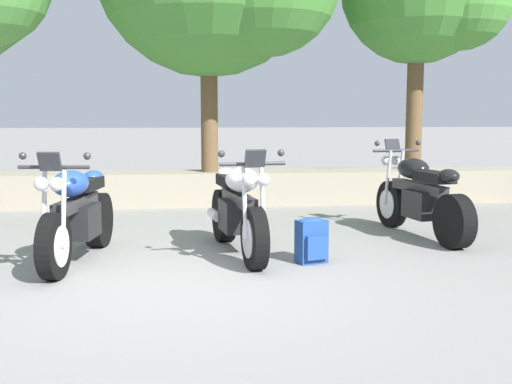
{
  "coord_description": "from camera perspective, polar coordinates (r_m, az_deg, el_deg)",
  "views": [
    {
      "loc": [
        0.02,
        -5.71,
        1.52
      ],
      "look_at": [
        0.82,
        1.2,
        0.65
      ],
      "focal_mm": 44.37,
      "sensor_mm": 36.0,
      "label": 1
    }
  ],
  "objects": [
    {
      "name": "rider_backpack",
      "position": [
        6.47,
        5.05,
        -4.28
      ],
      "size": [
        0.34,
        0.32,
        0.47
      ],
      "color": "navy",
      "rests_on": "ground"
    },
    {
      "name": "motorcycle_white_centre",
      "position": [
        6.8,
        -1.63,
        -1.63
      ],
      "size": [
        0.73,
        2.06,
        1.18
      ],
      "color": "black",
      "rests_on": "ground"
    },
    {
      "name": "motorcycle_blue_near_left",
      "position": [
        6.71,
        -15.84,
        -2.02
      ],
      "size": [
        0.67,
        2.06,
        1.18
      ],
      "color": "black",
      "rests_on": "ground"
    },
    {
      "name": "motorcycle_black_far_right",
      "position": [
        8.05,
        14.55,
        -0.48
      ],
      "size": [
        0.77,
        2.06,
        1.18
      ],
      "color": "black",
      "rests_on": "ground"
    },
    {
      "name": "ground_plane",
      "position": [
        5.91,
        -6.66,
        -7.83
      ],
      "size": [
        120.0,
        120.0,
        0.0
      ],
      "primitive_type": "plane",
      "color": "gray"
    },
    {
      "name": "stone_wall",
      "position": [
        10.59,
        -6.67,
        0.33
      ],
      "size": [
        36.0,
        0.8,
        0.55
      ],
      "primitive_type": "cube",
      "color": "gray",
      "rests_on": "ground"
    }
  ]
}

